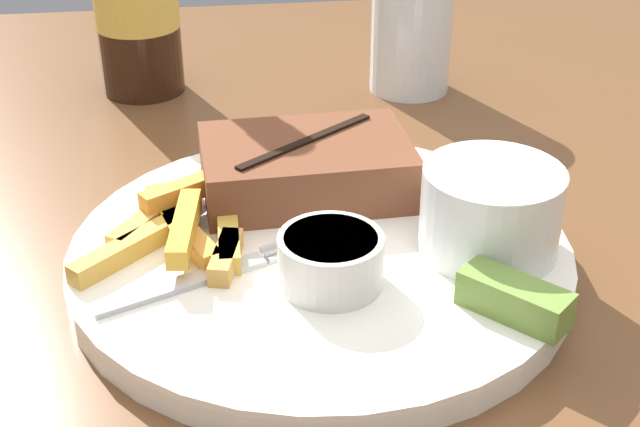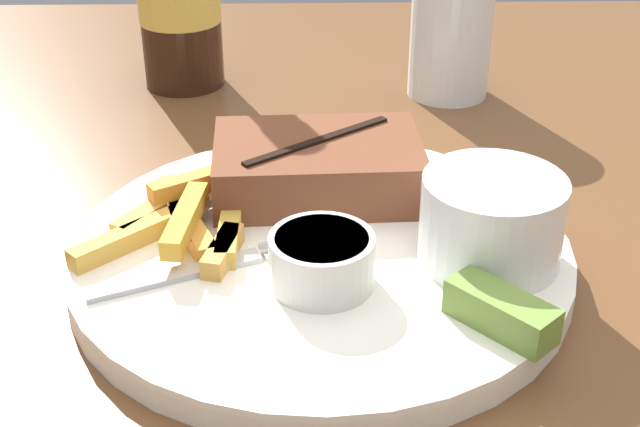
% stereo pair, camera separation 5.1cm
% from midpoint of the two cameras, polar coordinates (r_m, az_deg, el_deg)
% --- Properties ---
extents(dining_table, '(1.30, 1.09, 0.77)m').
position_cam_midpoint_polar(dining_table, '(0.58, 2.55, -10.25)').
color(dining_table, brown).
rests_on(dining_table, ground_plane).
extents(dinner_plate, '(0.30, 0.30, 0.02)m').
position_cam_midpoint_polar(dinner_plate, '(0.53, 2.76, -2.80)').
color(dinner_plate, white).
rests_on(dinner_plate, dining_table).
extents(steak_portion, '(0.14, 0.09, 0.04)m').
position_cam_midpoint_polar(steak_portion, '(0.57, 2.70, 2.97)').
color(steak_portion, brown).
rests_on(steak_portion, dinner_plate).
extents(fries_pile, '(0.10, 0.11, 0.02)m').
position_cam_midpoint_polar(fries_pile, '(0.53, -6.02, -0.47)').
color(fries_pile, gold).
rests_on(fries_pile, dinner_plate).
extents(coleslaw_cup, '(0.08, 0.08, 0.05)m').
position_cam_midpoint_polar(coleslaw_cup, '(0.51, 13.80, -0.20)').
color(coleslaw_cup, white).
rests_on(coleslaw_cup, dinner_plate).
extents(dipping_sauce_cup, '(0.06, 0.06, 0.03)m').
position_cam_midpoint_polar(dipping_sauce_cup, '(0.48, 3.41, -2.97)').
color(dipping_sauce_cup, silver).
rests_on(dipping_sauce_cup, dinner_plate).
extents(pickle_spear, '(0.06, 0.06, 0.02)m').
position_cam_midpoint_polar(pickle_spear, '(0.47, 14.65, -6.19)').
color(pickle_spear, olive).
rests_on(pickle_spear, dinner_plate).
extents(fork_utensil, '(0.13, 0.06, 0.00)m').
position_cam_midpoint_polar(fork_utensil, '(0.50, -5.22, -3.75)').
color(fork_utensil, '#B7B7BC').
rests_on(fork_utensil, dinner_plate).
extents(drinking_glass, '(0.07, 0.07, 0.12)m').
position_cam_midpoint_polar(drinking_glass, '(0.77, 10.35, 11.67)').
color(drinking_glass, silver).
rests_on(drinking_glass, dining_table).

